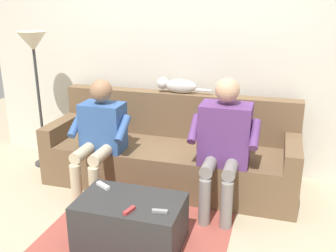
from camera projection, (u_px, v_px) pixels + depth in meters
name	position (u px, v px, depth m)	size (l,w,h in m)	color
ground_plane	(147.00, 218.00, 3.31)	(8.00, 8.00, 0.00)	tan
back_wall	(184.00, 49.00, 4.01)	(4.61, 0.06, 2.58)	beige
couch	(171.00, 154.00, 3.89)	(2.47, 0.80, 0.87)	brown
coffee_table	(131.00, 222.00, 2.92)	(0.79, 0.50, 0.37)	#2D2D2D
person_left_seated	(224.00, 138.00, 3.29)	(0.59, 0.58, 1.17)	#5B3370
person_right_seated	(100.00, 132.00, 3.58)	(0.55, 0.59, 1.10)	#335693
cat_on_backrest	(176.00, 85.00, 3.92)	(0.57, 0.12, 0.16)	silver
remote_gray	(160.00, 211.00, 2.69)	(0.11, 0.03, 0.02)	gray
remote_white	(103.00, 186.00, 3.06)	(0.14, 0.04, 0.02)	white
remote_red	(129.00, 211.00, 2.70)	(0.11, 0.03, 0.02)	#B73333
floor_rug	(137.00, 233.00, 3.09)	(1.45, 1.41, 0.01)	#9E473D
floor_lamp	(34.00, 53.00, 3.99)	(0.30, 0.30, 1.48)	#2D2D2D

